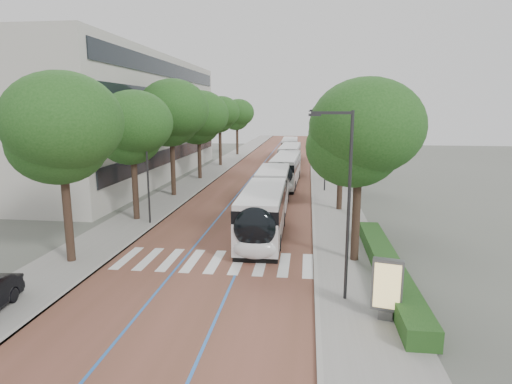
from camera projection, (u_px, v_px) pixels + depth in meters
ground at (207, 269)px, 22.25m from camera, size 160.00×160.00×0.00m
road at (272, 167)px, 61.21m from camera, size 11.00×140.00×0.02m
sidewalk_left at (221, 165)px, 62.09m from camera, size 4.00×140.00×0.12m
sidewalk_right at (325, 167)px, 60.32m from camera, size 4.00×140.00×0.12m
kerb_left at (233, 166)px, 61.87m from camera, size 0.20×140.00×0.14m
kerb_right at (311, 167)px, 60.54m from camera, size 0.20×140.00×0.14m
zebra_crossing at (215, 262)px, 23.19m from camera, size 10.55×3.60×0.01m
lane_line_left at (261, 166)px, 61.40m from camera, size 0.12×126.00×0.01m
lane_line_right at (283, 167)px, 61.02m from camera, size 0.12×126.00×0.01m
office_building at (100, 119)px, 50.48m from camera, size 18.11×40.00×14.00m
hedge at (388, 267)px, 21.07m from camera, size 1.20×14.00×0.80m
streetlight_near at (345, 192)px, 17.62m from camera, size 1.82×0.20×8.00m
streetlight_far at (324, 143)px, 41.97m from camera, size 1.82×0.20×8.00m
lamp_post_left at (147, 167)px, 29.97m from camera, size 0.14×0.14×8.00m
trees_left at (188, 120)px, 44.79m from camera, size 6.46×60.76×10.26m
trees_right at (337, 131)px, 39.47m from camera, size 5.89×47.59×9.17m
lead_bus at (268, 201)px, 30.77m from camera, size 2.76×18.43×3.20m
bus_queued_0 at (286, 170)px, 46.14m from camera, size 2.93×12.47×3.20m
bus_queued_1 at (290, 157)px, 58.82m from camera, size 2.76×12.44×3.20m
bus_queued_2 at (290, 148)px, 71.46m from camera, size 2.84×12.46×3.20m
ad_panel at (387, 288)px, 16.48m from camera, size 1.21×0.57×2.43m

